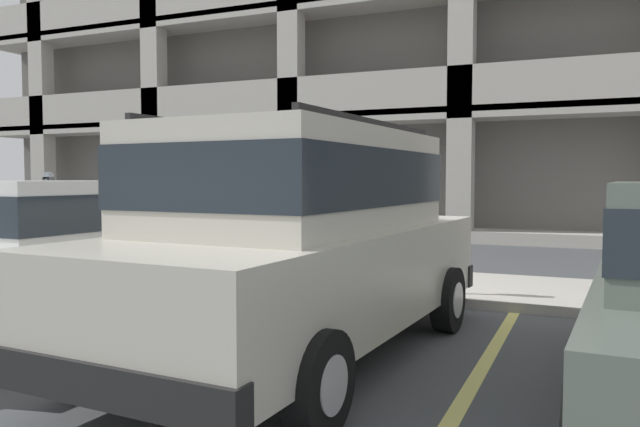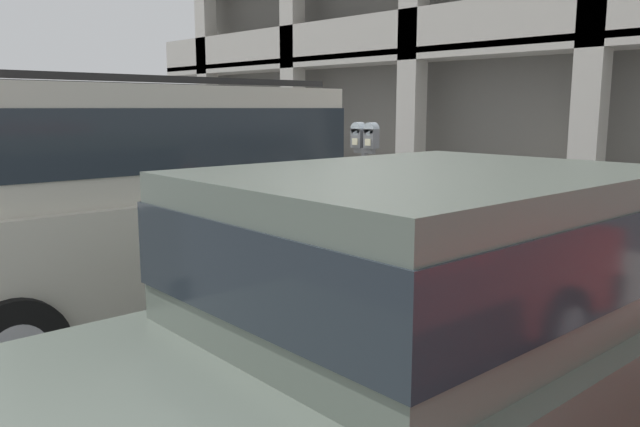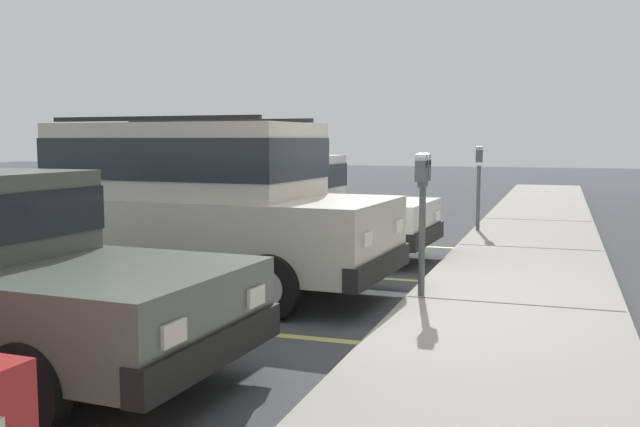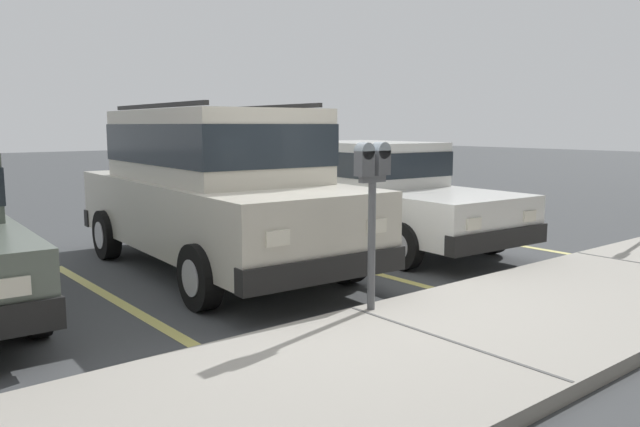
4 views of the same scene
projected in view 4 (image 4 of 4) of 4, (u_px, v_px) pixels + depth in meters
ground_plane at (337, 320)px, 5.93m from camera, size 80.00×80.00×0.10m
sidewalk at (444, 346)px, 4.92m from camera, size 40.00×2.20×0.12m
parking_stall_lines at (132, 309)px, 6.10m from camera, size 11.75×4.80×0.01m
silver_suv at (214, 183)px, 7.65m from camera, size 2.20×4.88×2.03m
red_sedan at (376, 190)px, 9.34m from camera, size 2.01×4.57×1.54m
parking_meter_near at (372, 186)px, 5.55m from camera, size 0.35×0.12×1.52m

